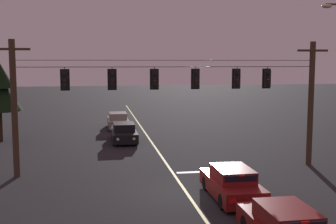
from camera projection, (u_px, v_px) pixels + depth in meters
name	position (u px, v px, depth m)	size (l,w,h in m)	color
ground_plane	(187.00, 194.00, 19.29)	(180.00, 180.00, 0.00)	black
lane_centre_stripe	(156.00, 149.00, 29.38)	(0.14, 60.00, 0.01)	#D1C64C
stop_bar_paint	(207.00, 172.00, 23.23)	(3.40, 0.36, 0.01)	silver
signal_span_assembly	(171.00, 104.00, 23.08)	(18.00, 0.32, 7.06)	#423021
traffic_light_leftmost	(65.00, 80.00, 22.00)	(0.48, 0.41, 1.22)	black
traffic_light_left_inner	(112.00, 80.00, 22.39)	(0.48, 0.41, 1.22)	black
traffic_light_centre	(155.00, 79.00, 22.76)	(0.48, 0.41, 1.22)	black
traffic_light_right_inner	(196.00, 79.00, 23.13)	(0.48, 0.41, 1.22)	black
traffic_light_rightmost	(237.00, 79.00, 23.51)	(0.48, 0.41, 1.22)	black
traffic_light_far_right	(267.00, 78.00, 23.79)	(0.48, 0.41, 1.22)	black
car_waiting_near_lane	(232.00, 184.00, 18.60)	(1.80, 4.33, 1.39)	maroon
car_oncoming_lead	(124.00, 133.00, 31.94)	(1.80, 4.42, 1.39)	black
car_oncoming_trailing	(118.00, 121.00, 38.47)	(1.80, 4.42, 1.39)	gray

